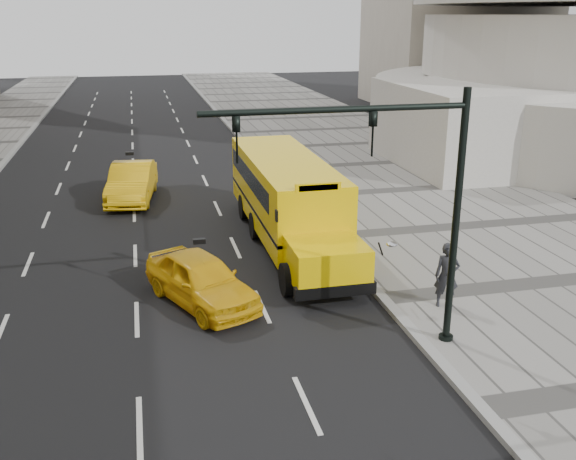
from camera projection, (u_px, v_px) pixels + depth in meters
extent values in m
plane|color=black|center=(165.00, 253.00, 22.40)|extent=(140.00, 140.00, 0.00)
cube|color=gray|center=(477.00, 226.00, 24.98)|extent=(12.00, 140.00, 0.15)
cube|color=gray|center=(329.00, 238.00, 23.68)|extent=(0.30, 140.00, 0.15)
cube|color=silver|center=(472.00, 126.00, 34.61)|extent=(8.00, 10.00, 4.40)
cube|color=#FFCF02|center=(285.00, 191.00, 23.55)|extent=(2.50, 9.00, 2.45)
cube|color=#FFCF02|center=(327.00, 261.00, 18.69)|extent=(2.20, 2.00, 1.10)
cube|color=black|center=(335.00, 290.00, 18.05)|extent=(2.38, 0.25, 0.35)
cube|color=black|center=(285.00, 204.00, 23.72)|extent=(2.52, 9.00, 0.12)
cube|color=black|center=(318.00, 213.00, 19.30)|extent=(2.05, 0.10, 0.90)
cube|color=black|center=(282.00, 175.00, 23.86)|extent=(2.52, 7.50, 0.70)
cube|color=#FFCF02|center=(318.00, 187.00, 19.04)|extent=(1.40, 0.12, 0.28)
ellipsoid|color=silver|center=(395.00, 247.00, 17.47)|extent=(0.32, 0.32, 0.14)
cylinder|color=black|center=(384.00, 252.00, 17.69)|extent=(0.36, 0.47, 0.58)
cylinder|color=black|center=(287.00, 279.00, 18.91)|extent=(0.30, 1.00, 1.00)
cylinder|color=black|center=(359.00, 273.00, 19.40)|extent=(0.30, 1.00, 1.00)
cylinder|color=black|center=(255.00, 226.00, 23.71)|extent=(0.30, 1.00, 1.00)
cylinder|color=black|center=(314.00, 221.00, 24.20)|extent=(0.30, 1.00, 1.00)
cylinder|color=black|center=(244.00, 207.00, 26.02)|extent=(0.30, 1.00, 1.00)
cylinder|color=black|center=(298.00, 203.00, 26.51)|extent=(0.30, 1.00, 1.00)
imported|color=#ECB10D|center=(201.00, 280.00, 18.30)|extent=(3.37, 4.67, 1.48)
imported|color=#ECB10D|center=(132.00, 182.00, 28.51)|extent=(2.41, 5.20, 1.65)
imported|color=#232428|center=(447.00, 275.00, 17.73)|extent=(0.79, 0.66, 1.85)
cylinder|color=black|center=(456.00, 224.00, 15.21)|extent=(0.18, 0.18, 6.40)
cylinder|color=black|center=(446.00, 340.00, 16.20)|extent=(0.36, 0.36, 0.25)
cylinder|color=black|center=(338.00, 110.00, 13.67)|extent=(6.00, 0.14, 0.14)
imported|color=black|center=(372.00, 134.00, 14.02)|extent=(0.16, 0.20, 1.00)
imported|color=black|center=(237.00, 139.00, 13.37)|extent=(0.16, 0.20, 1.00)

